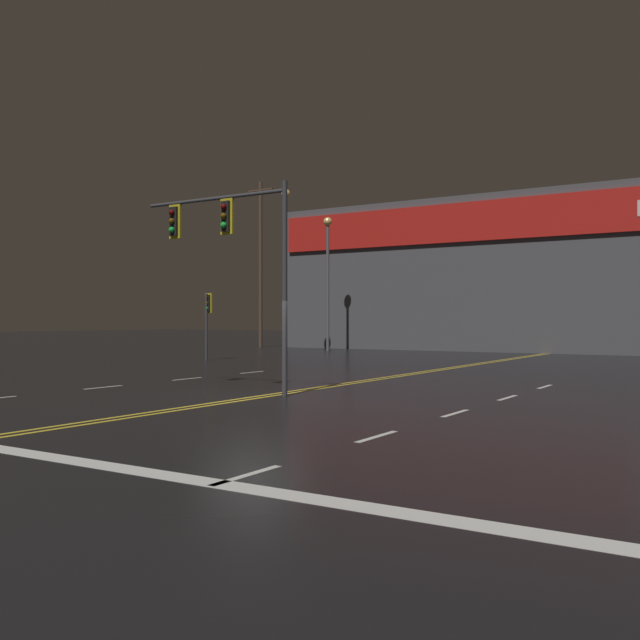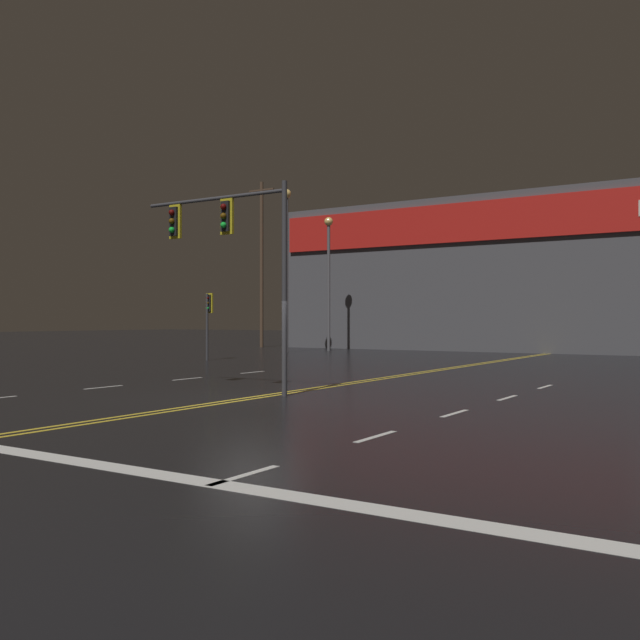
{
  "view_description": "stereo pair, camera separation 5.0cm",
  "coord_description": "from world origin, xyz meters",
  "px_view_note": "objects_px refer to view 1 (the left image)",
  "views": [
    {
      "loc": [
        11.19,
        -14.42,
        2.0
      ],
      "look_at": [
        0.0,
        3.31,
        2.0
      ],
      "focal_mm": 40.0,
      "sensor_mm": 36.0,
      "label": 1
    },
    {
      "loc": [
        11.23,
        -14.4,
        2.0
      ],
      "look_at": [
        0.0,
        3.31,
        2.0
      ],
      "focal_mm": 40.0,
      "sensor_mm": 36.0,
      "label": 2
    }
  ],
  "objects_px": {
    "streetlight_far_right": "(286,249)",
    "traffic_signal_median": "(226,236)",
    "traffic_signal_corner_northwest": "(208,311)",
    "streetlight_near_left": "(328,265)"
  },
  "relations": [
    {
      "from": "traffic_signal_corner_northwest",
      "to": "streetlight_far_right",
      "type": "distance_m",
      "value": 10.15
    },
    {
      "from": "streetlight_near_left",
      "to": "streetlight_far_right",
      "type": "distance_m",
      "value": 3.44
    },
    {
      "from": "traffic_signal_median",
      "to": "traffic_signal_corner_northwest",
      "type": "distance_m",
      "value": 16.13
    },
    {
      "from": "traffic_signal_corner_northwest",
      "to": "streetlight_far_right",
      "type": "relative_size",
      "value": 0.33
    },
    {
      "from": "traffic_signal_median",
      "to": "streetlight_far_right",
      "type": "xyz_separation_m",
      "value": [
        -12.62,
        20.91,
        2.07
      ]
    },
    {
      "from": "traffic_signal_corner_northwest",
      "to": "streetlight_far_right",
      "type": "xyz_separation_m",
      "value": [
        -1.7,
        9.2,
        3.95
      ]
    },
    {
      "from": "streetlight_far_right",
      "to": "traffic_signal_median",
      "type": "bearing_deg",
      "value": -58.89
    },
    {
      "from": "traffic_signal_corner_northwest",
      "to": "streetlight_near_left",
      "type": "bearing_deg",
      "value": 92.68
    },
    {
      "from": "streetlight_near_left",
      "to": "streetlight_far_right",
      "type": "bearing_deg",
      "value": -109.58
    },
    {
      "from": "traffic_signal_median",
      "to": "streetlight_far_right",
      "type": "distance_m",
      "value": 24.51
    }
  ]
}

